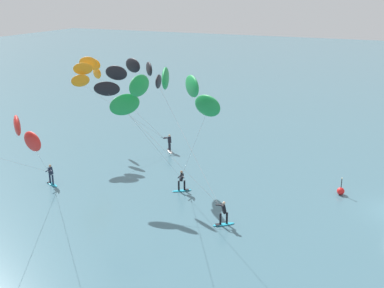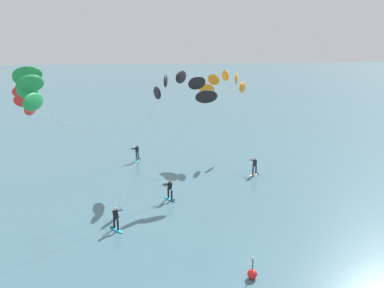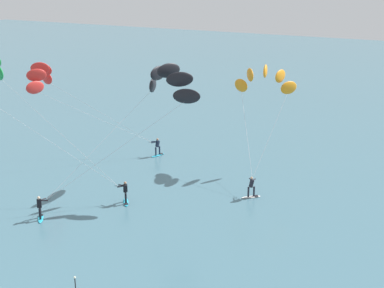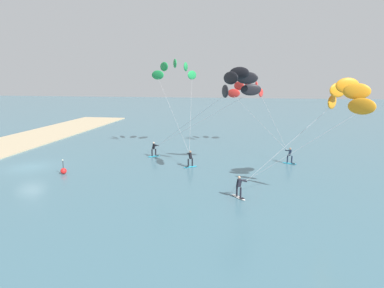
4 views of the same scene
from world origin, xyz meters
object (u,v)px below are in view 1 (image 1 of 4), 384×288
(kitesurfer_mid_water, at_px, (92,73))
(marker_buoy, at_px, (341,191))
(kitesurfer_nearshore, at_px, (167,97))
(kitesurfer_far_out, at_px, (136,80))

(kitesurfer_mid_water, bearing_deg, marker_buoy, -94.58)
(marker_buoy, bearing_deg, kitesurfer_nearshore, 148.91)
(kitesurfer_mid_water, distance_m, marker_buoy, 24.40)
(kitesurfer_nearshore, height_order, kitesurfer_mid_water, kitesurfer_nearshore)
(kitesurfer_far_out, xyz_separation_m, marker_buoy, (3.32, -15.47, -7.81))
(kitesurfer_nearshore, distance_m, marker_buoy, 17.72)
(kitesurfer_nearshore, distance_m, kitesurfer_far_out, 12.41)
(kitesurfer_nearshore, height_order, marker_buoy, kitesurfer_nearshore)
(kitesurfer_far_out, relative_size, marker_buoy, 8.90)
(kitesurfer_mid_water, relative_size, marker_buoy, 6.76)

